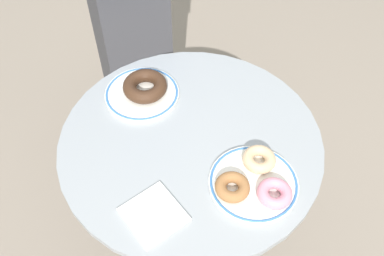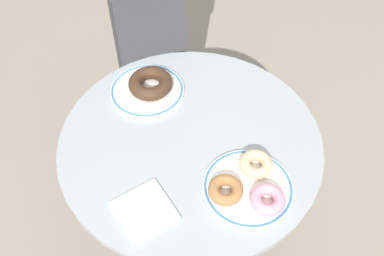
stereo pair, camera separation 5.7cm
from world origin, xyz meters
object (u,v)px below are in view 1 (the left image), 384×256
object	(u,v)px
donut_pink_frosted	(275,193)
donut_cinnamon	(232,187)
paper_napkin	(154,214)
donut_chocolate	(145,86)
plate_left	(142,94)
cafe_table	(191,189)
donut_glazed	(259,159)
plate_right	(253,183)

from	to	relation	value
donut_pink_frosted	donut_cinnamon	world-z (taller)	same
paper_napkin	donut_chocolate	bearing A→B (deg)	137.13
plate_left	cafe_table	bearing A→B (deg)	-7.86
plate_left	donut_pink_frosted	xyz separation A→B (m)	(0.43, -0.04, 0.02)
cafe_table	donut_glazed	world-z (taller)	donut_glazed
cafe_table	donut_cinnamon	size ratio (longest dim) A/B	9.42
cafe_table	donut_chocolate	xyz separation A→B (m)	(-0.18, 0.04, 0.26)
donut_pink_frosted	donut_cinnamon	bearing A→B (deg)	-149.31
donut_glazed	paper_napkin	size ratio (longest dim) A/B	0.66
donut_cinnamon	paper_napkin	xyz separation A→B (m)	(-0.09, -0.15, -0.02)
cafe_table	donut_cinnamon	bearing A→B (deg)	-18.77
donut_pink_frosted	donut_chocolate	bearing A→B (deg)	173.80
donut_pink_frosted	plate_right	bearing A→B (deg)	177.70
cafe_table	donut_pink_frosted	world-z (taller)	donut_pink_frosted
plate_right	donut_pink_frosted	size ratio (longest dim) A/B	2.62
cafe_table	plate_right	distance (m)	0.31
donut_chocolate	donut_pink_frosted	size ratio (longest dim) A/B	1.52
cafe_table	donut_glazed	distance (m)	0.31
donut_glazed	donut_pink_frosted	bearing A→B (deg)	-34.34
paper_napkin	plate_right	bearing A→B (deg)	59.60
plate_right	donut_glazed	size ratio (longest dim) A/B	2.62
plate_right	donut_cinnamon	xyz separation A→B (m)	(-0.02, -0.05, 0.02)
plate_right	donut_chocolate	distance (m)	0.38
donut_chocolate	plate_right	bearing A→B (deg)	-6.75
plate_left	donut_pink_frosted	distance (m)	0.43
cafe_table	donut_cinnamon	distance (m)	0.31
plate_left	donut_chocolate	world-z (taller)	donut_chocolate
plate_left	donut_pink_frosted	bearing A→B (deg)	-4.87
donut_glazed	donut_chocolate	bearing A→B (deg)	-179.27
plate_left	donut_glazed	distance (m)	0.36
plate_left	plate_right	world-z (taller)	same
plate_left	donut_cinnamon	distance (m)	0.36
plate_left	paper_napkin	size ratio (longest dim) A/B	1.68
plate_right	donut_chocolate	bearing A→B (deg)	173.25
donut_cinnamon	plate_right	bearing A→B (deg)	63.67
plate_right	paper_napkin	world-z (taller)	plate_right
plate_left	donut_cinnamon	xyz separation A→B (m)	(0.35, -0.08, 0.02)
donut_glazed	donut_cinnamon	distance (m)	0.10
plate_right	donut_pink_frosted	world-z (taller)	donut_pink_frosted
cafe_table	donut_pink_frosted	size ratio (longest dim) A/B	9.42
donut_chocolate	paper_napkin	bearing A→B (deg)	-42.87
donut_glazed	paper_napkin	bearing A→B (deg)	-110.95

